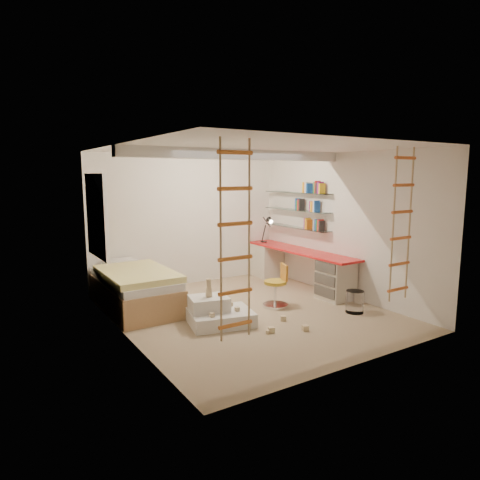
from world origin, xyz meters
TOP-DOWN VIEW (x-y plane):
  - floor at (0.00, 0.00)m, footprint 4.50×4.50m
  - ceiling_beam at (0.00, 0.30)m, footprint 4.00×0.18m
  - window_frame at (-1.97, 1.50)m, footprint 0.06×1.15m
  - window_blind at (-1.93, 1.50)m, footprint 0.02×1.00m
  - rope_ladder_left at (-1.35, -1.75)m, footprint 0.41×0.04m
  - rope_ladder_right at (1.35, -1.75)m, footprint 0.41×0.04m
  - waste_bin at (1.44, -0.88)m, footprint 0.29×0.29m
  - desk at (1.72, 0.86)m, footprint 0.56×2.80m
  - shelves at (1.87, 1.13)m, footprint 0.25×1.80m
  - bed at (-1.48, 1.23)m, footprint 1.02×2.00m
  - task_lamp at (1.67, 1.82)m, footprint 0.14×0.36m
  - swivel_chair at (0.56, 0.04)m, footprint 0.54×0.54m
  - play_platform at (-0.69, -0.16)m, footprint 1.05×0.90m
  - toy_blocks at (-0.43, -0.45)m, footprint 1.19×1.11m
  - books at (1.87, 1.13)m, footprint 0.14×0.64m

SIDE VIEW (x-z plane):
  - floor at x=0.00m, z-range 0.00..0.00m
  - play_platform at x=-0.69m, z-range -0.04..0.36m
  - waste_bin at x=1.44m, z-range 0.00..0.36m
  - toy_blocks at x=-0.43m, z-range -0.10..0.58m
  - swivel_chair at x=0.56m, z-range -0.09..0.63m
  - bed at x=-1.48m, z-range -0.02..0.67m
  - desk at x=1.72m, z-range 0.03..0.78m
  - task_lamp at x=1.67m, z-range 0.85..1.42m
  - shelves at x=1.87m, z-range 1.14..1.86m
  - rope_ladder_left at x=-1.35m, z-range 0.45..2.58m
  - rope_ladder_right at x=1.35m, z-range 0.45..2.58m
  - window_frame at x=-1.97m, z-range 0.88..2.23m
  - window_blind at x=-1.93m, z-range 0.95..2.15m
  - books at x=1.87m, z-range 1.17..2.09m
  - ceiling_beam at x=0.00m, z-range 2.44..2.60m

